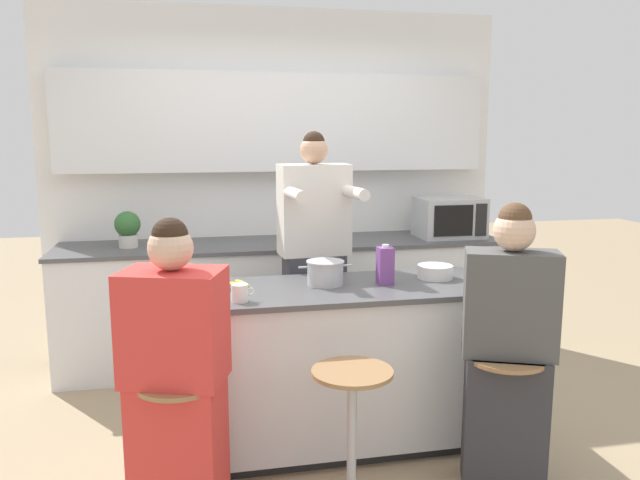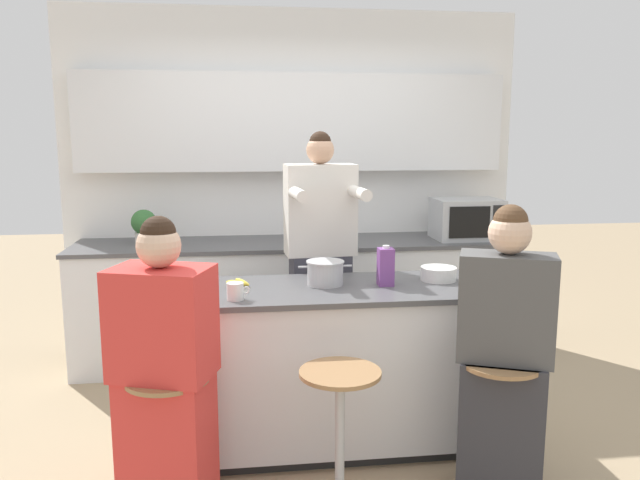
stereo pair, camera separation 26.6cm
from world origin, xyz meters
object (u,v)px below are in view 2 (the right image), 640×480
at_px(juice_carton, 386,267).
at_px(kitchen_island, 322,366).
at_px(bar_stool_center, 340,435).
at_px(bar_stool_rightmost, 498,424).
at_px(person_wrapped_blanket, 165,381).
at_px(banana_bunch, 237,283).
at_px(bar_stool_leftmost, 170,442).
at_px(person_seated_near, 503,367).
at_px(person_cooking, 320,274).
at_px(potted_plant, 144,226).
at_px(fruit_bowl, 438,274).
at_px(coffee_cup_near, 235,291).
at_px(microwave, 467,219).
at_px(cooking_pot, 325,273).

bearing_deg(juice_carton, kitchen_island, 179.86).
distance_m(kitchen_island, bar_stool_center, 0.65).
bearing_deg(bar_stool_rightmost, person_wrapped_blanket, 179.01).
bearing_deg(bar_stool_center, kitchen_island, 90.00).
distance_m(kitchen_island, banana_bunch, 0.66).
distance_m(bar_stool_leftmost, person_seated_near, 1.58).
xyz_separation_m(person_cooking, juice_carton, (0.29, -0.55, 0.16)).
distance_m(banana_bunch, potted_plant, 1.49).
bearing_deg(potted_plant, bar_stool_center, -60.76).
bearing_deg(person_cooking, bar_stool_rightmost, -63.25).
bearing_deg(fruit_bowl, juice_carton, -166.56).
distance_m(bar_stool_leftmost, coffee_cup_near, 0.77).
relative_size(banana_bunch, microwave, 0.29).
xyz_separation_m(bar_stool_center, person_cooking, (0.06, 1.19, 0.49)).
xyz_separation_m(bar_stool_rightmost, fruit_bowl, (-0.09, 0.70, 0.58)).
height_order(coffee_cup_near, potted_plant, potted_plant).
height_order(kitchen_island, bar_stool_rightmost, kitchen_island).
bearing_deg(cooking_pot, juice_carton, -9.91).
height_order(bar_stool_center, person_cooking, person_cooking).
distance_m(person_wrapped_blanket, potted_plant, 2.06).
relative_size(kitchen_island, microwave, 3.80).
relative_size(bar_stool_center, microwave, 1.36).
bearing_deg(person_cooking, fruit_bowl, -41.48).
xyz_separation_m(kitchen_island, juice_carton, (0.36, -0.00, 0.56)).
bearing_deg(person_seated_near, banana_bunch, 173.93).
distance_m(microwave, potted_plant, 2.45).
bearing_deg(coffee_cup_near, bar_stool_leftmost, -126.97).
height_order(person_cooking, cooking_pot, person_cooking).
xyz_separation_m(kitchen_island, bar_stool_center, (0.00, -0.64, -0.09)).
bearing_deg(fruit_bowl, banana_bunch, -179.87).
bearing_deg(kitchen_island, banana_bunch, 170.70).
bearing_deg(microwave, banana_bunch, -144.42).
height_order(juice_carton, potted_plant, potted_plant).
relative_size(bar_stool_rightmost, cooking_pot, 2.29).
bearing_deg(banana_bunch, kitchen_island, -9.30).
bearing_deg(bar_stool_center, cooking_pot, 87.77).
xyz_separation_m(kitchen_island, person_cooking, (0.06, 0.55, 0.40)).
height_order(bar_stool_center, potted_plant, potted_plant).
bearing_deg(coffee_cup_near, potted_plant, 112.90).
bearing_deg(coffee_cup_near, person_seated_near, -17.64).
relative_size(bar_stool_leftmost, banana_bunch, 4.65).
distance_m(coffee_cup_near, microwave, 2.36).
relative_size(bar_stool_leftmost, fruit_bowl, 3.37).
distance_m(kitchen_island, person_seated_near, 1.01).
relative_size(bar_stool_center, person_wrapped_blanket, 0.49).
bearing_deg(bar_stool_leftmost, juice_carton, 28.29).
distance_m(bar_stool_center, person_seated_near, 0.84).
height_order(banana_bunch, juice_carton, juice_carton).
bearing_deg(person_seated_near, bar_stool_center, -154.68).
height_order(bar_stool_rightmost, person_seated_near, person_seated_near).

